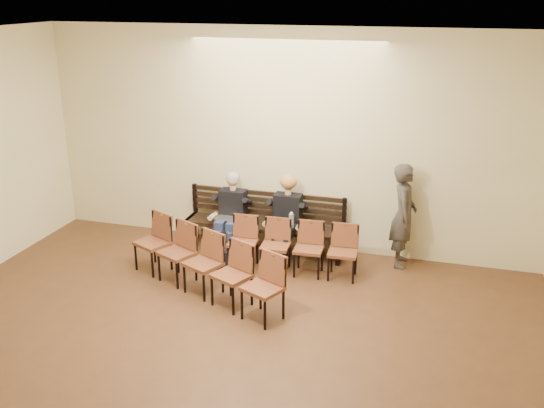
{
  "coord_description": "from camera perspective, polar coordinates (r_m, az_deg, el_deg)",
  "views": [
    {
      "loc": [
        2.44,
        -3.95,
        4.01
      ],
      "look_at": [
        0.06,
        4.05,
        1.03
      ],
      "focal_mm": 40.0,
      "sensor_mm": 36.0,
      "label": 1
    }
  ],
  "objects": [
    {
      "name": "chair_row_front",
      "position": [
        8.97,
        1.88,
        -4.14
      ],
      "size": [
        1.94,
        0.52,
        0.79
      ],
      "primitive_type": "cube",
      "rotation": [
        0.0,
        0.0,
        0.05
      ],
      "color": "brown",
      "rests_on": "ground"
    },
    {
      "name": "seated_man",
      "position": [
        9.68,
        -3.85,
        -0.95
      ],
      "size": [
        0.51,
        0.71,
        1.23
      ],
      "primitive_type": null,
      "color": "black",
      "rests_on": "ground"
    },
    {
      "name": "room_walls",
      "position": [
        5.53,
        -10.35,
        3.85
      ],
      "size": [
        8.02,
        10.01,
        3.51
      ],
      "color": "beige",
      "rests_on": "ground"
    },
    {
      "name": "laptop",
      "position": [
        9.59,
        -4.32,
        -1.44
      ],
      "size": [
        0.36,
        0.31,
        0.24
      ],
      "primitive_type": "cube",
      "rotation": [
        0.0,
        0.0,
        0.16
      ],
      "color": "silver",
      "rests_on": "bench"
    },
    {
      "name": "bench",
      "position": [
        9.77,
        -0.82,
        -3.15
      ],
      "size": [
        2.6,
        0.9,
        0.45
      ],
      "primitive_type": "cube",
      "color": "black",
      "rests_on": "ground"
    },
    {
      "name": "water_bottle",
      "position": [
        9.21,
        1.81,
        -2.25
      ],
      "size": [
        0.08,
        0.08,
        0.25
      ],
      "primitive_type": "cylinder",
      "rotation": [
        0.0,
        0.0,
        0.1
      ],
      "color": "silver",
      "rests_on": "bench"
    },
    {
      "name": "chair_row_back",
      "position": [
        8.42,
        -6.51,
        -5.63
      ],
      "size": [
        2.61,
        1.54,
        0.87
      ],
      "primitive_type": "cube",
      "rotation": [
        0.0,
        0.0,
        -0.43
      ],
      "color": "brown",
      "rests_on": "ground"
    },
    {
      "name": "seated_woman",
      "position": [
        9.42,
        1.35,
        -1.55
      ],
      "size": [
        0.52,
        0.72,
        1.22
      ],
      "primitive_type": null,
      "color": "black",
      "rests_on": "ground"
    },
    {
      "name": "bag",
      "position": [
        9.29,
        -5.04,
        -5.04
      ],
      "size": [
        0.43,
        0.34,
        0.29
      ],
      "primitive_type": "cube",
      "rotation": [
        0.0,
        0.0,
        0.19
      ],
      "color": "black",
      "rests_on": "ground"
    },
    {
      "name": "passerby",
      "position": [
        9.25,
        12.33,
        -0.35
      ],
      "size": [
        0.48,
        0.7,
        1.84
      ],
      "primitive_type": "imported",
      "rotation": [
        0.0,
        0.0,
        1.64
      ],
      "color": "#37322D",
      "rests_on": "ground"
    }
  ]
}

